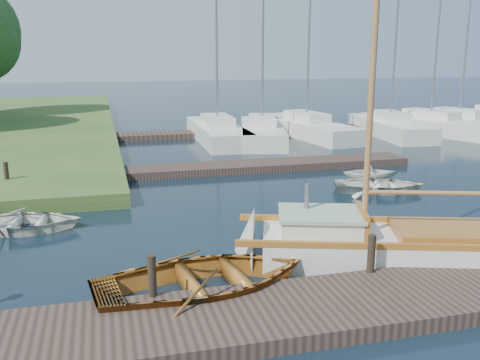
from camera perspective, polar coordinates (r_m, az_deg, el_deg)
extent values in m
plane|color=black|center=(15.58, 0.00, -4.30)|extent=(160.00, 160.00, 0.00)
cube|color=#31231C|center=(10.25, 8.77, -13.37)|extent=(18.00, 2.20, 0.30)
cube|color=#31231C|center=(22.12, 0.75, 1.44)|extent=(14.00, 1.60, 0.30)
cube|color=#31231C|center=(33.64, 9.66, 5.39)|extent=(30.00, 1.60, 0.30)
cylinder|color=black|center=(10.22, -9.36, -10.06)|extent=(0.16, 0.16, 0.80)
cylinder|color=black|center=(11.47, 13.83, -7.62)|extent=(0.16, 0.16, 0.80)
cylinder|color=black|center=(20.03, -23.65, 0.64)|extent=(0.16, 0.16, 0.80)
cube|color=beige|center=(12.86, 13.81, -7.53)|extent=(5.37, 3.45, 0.90)
cone|color=beige|center=(12.65, 0.44, -7.47)|extent=(1.56, 2.17, 1.96)
cube|color=brown|center=(13.57, 13.23, -4.10)|extent=(5.93, 2.03, 0.14)
cube|color=brown|center=(11.82, 14.75, -6.83)|extent=(5.93, 2.03, 0.14)
cube|color=beige|center=(12.47, 8.53, -4.67)|extent=(2.14, 1.89, 0.44)
cube|color=#98B392|center=(12.39, 8.57, -3.58)|extent=(2.27, 2.01, 0.08)
cube|color=brown|center=(12.57, 12.88, -4.34)|extent=(0.55, 1.37, 0.60)
cylinder|color=slate|center=(12.57, 7.14, -1.73)|extent=(0.12, 0.12, 0.60)
cube|color=brown|center=(13.07, 20.88, -5.14)|extent=(2.56, 2.11, 0.20)
cylinder|color=olive|center=(12.00, 14.11, 13.70)|extent=(0.14, 0.14, 8.40)
cylinder|color=olive|center=(12.76, 20.36, -1.31)|extent=(3.07, 1.08, 0.10)
imported|color=brown|center=(10.79, -3.79, -10.02)|extent=(4.76, 3.69, 0.91)
imported|color=beige|center=(15.76, -22.32, -3.87)|extent=(3.43, 2.66, 0.66)
imported|color=beige|center=(19.28, 14.61, -0.27)|extent=(3.63, 3.07, 0.64)
imported|color=beige|center=(20.39, 13.76, 1.11)|extent=(2.32, 2.11, 1.06)
cube|color=beige|center=(29.49, -2.42, 5.05)|extent=(2.32, 8.36, 0.90)
cube|color=beige|center=(29.40, -2.43, 6.39)|extent=(1.44, 2.94, 0.50)
cylinder|color=slate|center=(29.20, -2.53, 15.53)|extent=(0.12, 0.12, 9.84)
cube|color=beige|center=(29.49, 2.36, 5.04)|extent=(4.10, 8.22, 0.90)
cube|color=beige|center=(29.39, 2.37, 6.39)|extent=(2.04, 3.03, 0.50)
cylinder|color=slate|center=(29.20, 2.46, 15.85)|extent=(0.12, 0.12, 10.16)
cube|color=beige|center=(31.47, 7.08, 5.48)|extent=(3.55, 9.13, 0.90)
cube|color=beige|center=(31.38, 7.12, 6.75)|extent=(1.87, 3.29, 0.50)
cylinder|color=slate|center=(31.20, 7.39, 15.87)|extent=(0.12, 0.12, 10.47)
cube|color=beige|center=(32.66, 15.70, 5.37)|extent=(2.90, 7.93, 0.90)
cube|color=beige|center=(32.57, 15.78, 6.59)|extent=(1.64, 2.83, 0.50)
cylinder|color=slate|center=(32.38, 16.27, 14.11)|extent=(0.12, 0.12, 9.04)
cube|color=beige|center=(34.38, 19.62, 5.48)|extent=(5.22, 9.40, 0.90)
cube|color=beige|center=(34.30, 19.71, 6.63)|extent=(2.42, 3.51, 0.50)
cylinder|color=slate|center=(34.14, 20.39, 14.99)|extent=(0.12, 0.12, 10.51)
cube|color=beige|center=(35.77, 22.30, 5.54)|extent=(5.02, 8.26, 0.90)
cube|color=beige|center=(35.70, 22.40, 6.65)|extent=(2.34, 3.12, 0.50)
cylinder|color=slate|center=(35.54, 23.11, 14.40)|extent=(0.12, 0.12, 10.17)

